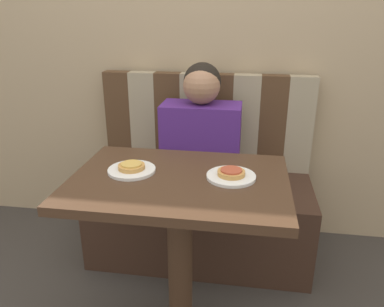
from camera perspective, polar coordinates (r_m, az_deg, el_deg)
The scene contains 9 objects.
wall_back at distance 2.22m, azimuth 2.75°, elevation 19.83°, with size 7.00×0.05×2.60m.
booth_seat at distance 2.19m, azimuth 1.28°, elevation -9.65°, with size 1.21×0.56×0.45m.
booth_backrest at distance 2.21m, azimuth 2.23°, elevation 4.92°, with size 1.21×0.08×0.56m.
dining_table at distance 1.46m, azimuth -1.93°, elevation -8.55°, with size 0.81×0.58×0.76m.
person at distance 1.98m, azimuth 1.42°, elevation 3.78°, with size 0.41×0.23×0.65m.
plate_left at distance 1.46m, azimuth -9.17°, elevation -2.50°, with size 0.18×0.18×0.01m.
plate_right at distance 1.40m, azimuth 5.97°, elevation -3.49°, with size 0.18×0.18×0.01m.
pizza_left at distance 1.46m, azimuth -9.21°, elevation -1.92°, with size 0.10×0.10×0.02m.
pizza_right at distance 1.39m, azimuth 6.00°, elevation -2.88°, with size 0.10×0.10×0.02m.
Camera 1 is at (0.24, -1.24, 1.35)m, focal length 35.00 mm.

